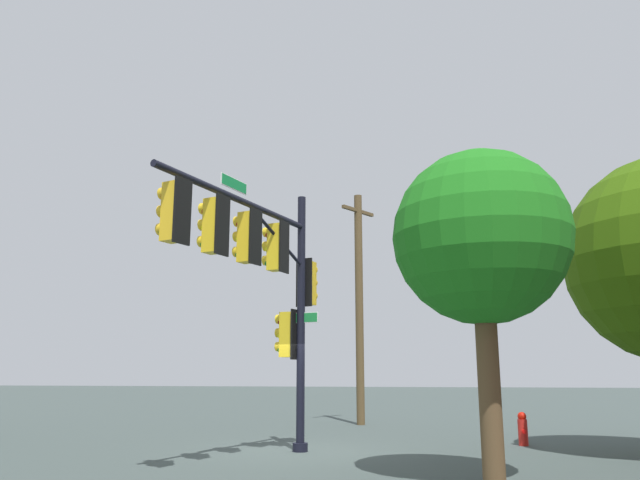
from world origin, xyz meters
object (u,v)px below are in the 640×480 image
object	(u,v)px
tree_mid	(481,238)
fire_hydrant	(523,429)
utility_pole	(359,302)
signal_pole_assembly	(263,269)

from	to	relation	value
tree_mid	fire_hydrant	bearing A→B (deg)	166.15
utility_pole	fire_hydrant	bearing A→B (deg)	39.66
signal_pole_assembly	fire_hydrant	world-z (taller)	signal_pole_assembly
signal_pole_assembly	tree_mid	distance (m)	5.12
fire_hydrant	signal_pole_assembly	bearing A→B (deg)	-59.37
fire_hydrant	tree_mid	xyz separation A→B (m)	(5.89, -1.45, 3.77)
utility_pole	tree_mid	size ratio (longest dim) A/B	1.45
signal_pole_assembly	utility_pole	distance (m)	9.22
signal_pole_assembly	tree_mid	size ratio (longest dim) A/B	1.07
utility_pole	fire_hydrant	size ratio (longest dim) A/B	10.11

